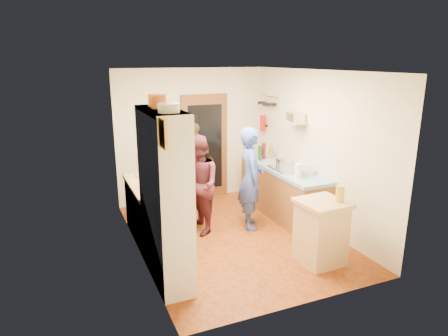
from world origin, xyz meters
TOP-DOWN VIEW (x-y plane):
  - floor at (0.00, 0.00)m, footprint 3.00×4.00m
  - ceiling at (0.00, 0.00)m, footprint 3.00×4.00m
  - wall_back at (0.00, 2.01)m, footprint 3.00×0.02m
  - wall_front at (0.00, -2.01)m, footprint 3.00×0.02m
  - wall_left at (-1.51, 0.00)m, footprint 0.02×4.00m
  - wall_right at (1.51, 0.00)m, footprint 0.02×4.00m
  - door_frame at (0.25, 1.97)m, footprint 0.95×0.06m
  - door_glass at (0.25, 1.94)m, footprint 0.70×0.02m
  - hutch_body at (-1.30, -0.80)m, footprint 0.40×1.20m
  - hutch_top_shelf at (-1.30, -0.80)m, footprint 0.40×1.14m
  - plate_stack at (-1.30, -1.14)m, footprint 0.24×0.24m
  - orange_pot_a at (-1.30, -0.73)m, footprint 0.20×0.20m
  - orange_pot_b at (-1.30, -0.50)m, footprint 0.17×0.17m
  - left_counter_base at (-1.20, 0.45)m, footprint 0.60×1.40m
  - left_counter_top at (-1.20, 0.45)m, footprint 0.64×1.44m
  - toaster at (-1.15, 0.02)m, footprint 0.23×0.16m
  - kettle at (-1.25, 0.27)m, footprint 0.18×0.18m
  - orange_bowl at (-1.12, 0.60)m, footprint 0.23×0.23m
  - chopping_board at (-1.18, 0.97)m, footprint 0.31×0.23m
  - right_counter_base at (1.20, 0.50)m, footprint 0.60×2.20m
  - right_counter_top at (1.20, 0.50)m, footprint 0.62×2.22m
  - hob at (1.20, 0.32)m, footprint 0.55×0.58m
  - pot_on_hob at (1.15, 0.50)m, footprint 0.20×0.20m
  - bottle_a at (1.05, 1.12)m, footprint 0.09×0.09m
  - bottle_b at (1.18, 1.21)m, footprint 0.09×0.09m
  - bottle_c at (1.31, 1.17)m, footprint 0.08×0.08m
  - paper_towel at (1.05, -0.18)m, footprint 0.11×0.11m
  - mixing_bowl at (1.30, -0.05)m, footprint 0.28×0.28m
  - island_base at (0.77, -1.24)m, footprint 0.58×0.58m
  - island_top at (0.77, -1.24)m, footprint 0.66×0.66m
  - cutting_board at (0.71, -1.19)m, footprint 0.37×0.30m
  - oil_jar at (0.95, -1.35)m, footprint 0.12×0.12m
  - pan_rail at (1.46, 1.52)m, footprint 0.02×0.65m
  - pan_hang_a at (1.40, 1.35)m, footprint 0.18×0.18m
  - pan_hang_b at (1.40, 1.55)m, footprint 0.16×0.16m
  - pan_hang_c at (1.40, 1.75)m, footprint 0.17×0.17m
  - wall_shelf at (1.37, 0.45)m, footprint 0.26×0.42m
  - radio at (1.37, 0.45)m, footprint 0.26×0.33m
  - ext_bracket at (1.47, 1.70)m, footprint 0.06×0.10m
  - fire_extinguisher at (1.41, 1.70)m, footprint 0.11×0.11m
  - picture_frame at (-1.48, -1.55)m, footprint 0.03×0.25m
  - person_hob at (0.45, 0.23)m, footprint 0.58×0.72m
  - person_left at (-0.43, 0.42)m, footprint 0.64×0.81m
  - person_back at (-0.17, 1.47)m, footprint 1.03×0.63m

SIDE VIEW (x-z plane):
  - floor at x=0.00m, z-range -0.02..0.00m
  - right_counter_base at x=1.20m, z-range 0.00..0.84m
  - left_counter_base at x=-1.20m, z-range 0.00..0.85m
  - island_base at x=0.77m, z-range 0.00..0.86m
  - person_left at x=-0.43m, z-range 0.00..1.61m
  - person_back at x=-0.17m, z-range 0.00..1.65m
  - person_hob at x=0.45m, z-range 0.00..1.71m
  - right_counter_top at x=1.20m, z-range 0.84..0.90m
  - left_counter_top at x=-1.20m, z-range 0.85..0.90m
  - island_top at x=0.77m, z-range 0.86..0.91m
  - cutting_board at x=0.71m, z-range 0.89..0.91m
  - chopping_board at x=-1.18m, z-range 0.90..0.92m
  - hob at x=1.20m, z-range 0.90..0.94m
  - orange_bowl at x=-1.12m, z-range 0.90..0.98m
  - mixing_bowl at x=1.30m, z-range 0.90..1.00m
  - toaster at x=-1.15m, z-range 0.90..1.06m
  - kettle at x=-1.25m, z-range 0.90..1.08m
  - pot_on_hob at x=1.15m, z-range 0.94..1.07m
  - paper_towel at x=1.05m, z-range 0.90..1.14m
  - oil_jar at x=0.95m, z-range 0.91..1.14m
  - bottle_a at x=1.05m, z-range 0.90..1.18m
  - bottle_c at x=1.31m, z-range 0.90..1.18m
  - bottle_b at x=1.18m, z-range 0.90..1.20m
  - door_frame at x=0.25m, z-range 0.00..2.10m
  - door_glass at x=0.25m, z-range 0.20..1.90m
  - hutch_body at x=-1.30m, z-range 0.00..2.20m
  - wall_back at x=0.00m, z-range 0.00..2.60m
  - wall_front at x=0.00m, z-range 0.00..2.60m
  - wall_left at x=-1.51m, z-range 0.00..2.60m
  - wall_right at x=1.51m, z-range 0.00..2.60m
  - ext_bracket at x=1.47m, z-range 1.43..1.47m
  - fire_extinguisher at x=1.41m, z-range 1.34..1.66m
  - wall_shelf at x=1.37m, z-range 1.69..1.71m
  - radio at x=1.37m, z-range 1.72..1.86m
  - pan_hang_b at x=1.40m, z-range 1.88..1.92m
  - pan_hang_c at x=1.40m, z-range 1.89..1.93m
  - pan_hang_a at x=1.40m, z-range 1.90..1.94m
  - pan_rail at x=1.46m, z-range 2.04..2.06m
  - picture_frame at x=-1.48m, z-range 1.90..2.20m
  - hutch_top_shelf at x=-1.30m, z-range 2.16..2.20m
  - plate_stack at x=-1.30m, z-range 2.20..2.30m
  - orange_pot_b at x=-1.30m, z-range 2.20..2.35m
  - orange_pot_a at x=-1.30m, z-range 2.20..2.36m
  - ceiling at x=0.00m, z-range 2.60..2.62m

